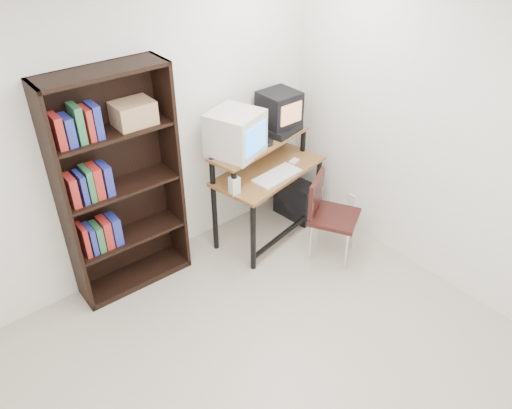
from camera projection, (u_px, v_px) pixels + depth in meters
ceiling at (301, 14)px, 1.94m from camera, size 4.00×4.00×0.01m
back_wall at (116, 138)px, 3.94m from camera, size 4.00×0.01×2.60m
right_wall at (484, 153)px, 3.73m from camera, size 0.01×4.00×2.60m
computer_desk at (267, 174)px, 4.70m from camera, size 1.18×0.74×0.98m
crt_monitor at (236, 133)px, 4.31m from camera, size 0.52×0.52×0.39m
vcr at (281, 129)px, 4.73m from camera, size 0.41×0.33×0.08m
crt_tv at (279, 108)px, 4.66m from camera, size 0.33×0.34×0.31m
cd_spindle at (267, 143)px, 4.53m from camera, size 0.13×0.13×0.05m
keyboard at (277, 177)px, 4.54m from camera, size 0.49×0.26×0.03m
mousepad at (295, 163)px, 4.78m from camera, size 0.26×0.24×0.01m
mouse at (294, 162)px, 4.76m from camera, size 0.11×0.08×0.03m
desk_speaker at (234, 186)px, 4.28m from camera, size 0.08×0.08×0.17m
pc_tower at (296, 199)px, 5.19m from camera, size 0.24×0.47×0.42m
school_chair at (328, 210)px, 4.51m from camera, size 0.56×0.56×0.82m
bookshelf at (118, 184)px, 3.97m from camera, size 0.97×0.35×1.92m
wall_outlet at (352, 200)px, 5.01m from camera, size 0.02×0.08×0.12m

